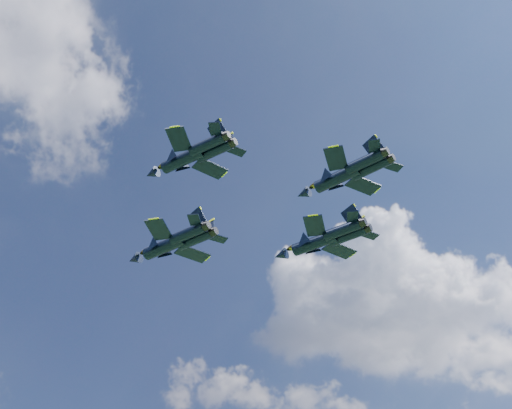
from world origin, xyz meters
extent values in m
cylinder|color=black|center=(-7.68, 16.74, 58.18)|extent=(4.93, 9.94, 1.96)
cone|color=black|center=(-9.66, 22.75, 58.18)|extent=(2.65, 3.27, 1.85)
ellipsoid|color=brown|center=(-8.81, 20.16, 58.78)|extent=(1.99, 3.30, 0.89)
cube|color=black|center=(-10.73, 13.45, 58.18)|extent=(5.66, 5.40, 0.20)
cube|color=black|center=(-3.27, 15.89, 58.18)|extent=(5.20, 3.16, 0.20)
cube|color=black|center=(-7.90, 8.29, 58.18)|extent=(2.99, 3.02, 0.15)
cube|color=black|center=(-2.51, 10.06, 58.18)|extent=(2.86, 2.06, 0.15)
cube|color=black|center=(-6.61, 9.63, 59.71)|extent=(1.76, 2.84, 3.28)
cube|color=black|center=(-4.33, 10.38, 59.71)|extent=(1.69, 3.25, 3.28)
cylinder|color=black|center=(-15.89, -1.35, 58.56)|extent=(4.35, 8.29, 1.64)
cone|color=black|center=(-17.70, 3.63, 58.56)|extent=(2.27, 2.76, 1.55)
ellipsoid|color=brown|center=(-16.92, 1.49, 59.06)|extent=(1.73, 2.76, 0.75)
cube|color=black|center=(-18.35, -4.19, 58.56)|extent=(4.71, 4.57, 0.16)
cube|color=black|center=(-12.17, -1.94, 58.56)|extent=(4.28, 2.52, 0.16)
cube|color=black|center=(-15.84, -8.42, 58.56)|extent=(2.48, 2.55, 0.13)
cube|color=black|center=(-11.38, -6.80, 58.56)|extent=(2.36, 1.66, 0.13)
cube|color=black|center=(-14.80, -7.27, 59.84)|extent=(1.54, 2.33, 2.75)
cube|color=black|center=(-12.91, -6.58, 59.84)|extent=(1.44, 2.72, 2.75)
cylinder|color=black|center=(13.62, 6.10, 61.99)|extent=(5.20, 10.34, 2.04)
cone|color=black|center=(11.51, 12.34, 61.99)|extent=(2.77, 3.42, 1.93)
ellipsoid|color=brown|center=(12.42, 9.65, 62.61)|extent=(2.09, 3.43, 0.93)
cube|color=black|center=(10.47, 2.64, 61.99)|extent=(5.89, 5.64, 0.20)
cube|color=black|center=(18.22, 5.25, 61.99)|extent=(5.39, 3.26, 0.20)
cube|color=black|center=(13.46, -2.70, 61.99)|extent=(3.11, 3.15, 0.16)
cube|color=black|center=(19.06, -0.81, 61.99)|extent=(2.97, 2.13, 0.16)
cube|color=black|center=(14.79, -1.29, 63.58)|extent=(1.85, 2.94, 3.42)
cube|color=black|center=(17.16, -0.50, 63.58)|extent=(1.77, 3.39, 3.42)
cylinder|color=black|center=(2.96, -10.19, 59.20)|extent=(3.90, 8.87, 1.74)
cone|color=black|center=(1.53, -4.75, 59.20)|extent=(2.23, 2.85, 1.65)
ellipsoid|color=brown|center=(2.15, -7.10, 59.74)|extent=(1.62, 2.92, 0.79)
cube|color=black|center=(0.08, -12.95, 59.20)|extent=(5.08, 4.68, 0.17)
cube|color=black|center=(6.83, -11.17, 59.20)|extent=(4.74, 3.06, 0.17)
cube|color=black|center=(2.32, -17.66, 59.20)|extent=(2.69, 2.64, 0.14)
cube|color=black|center=(7.19, -16.38, 59.20)|extent=(2.60, 1.95, 0.14)
cube|color=black|center=(3.53, -16.54, 60.56)|extent=(1.41, 2.59, 2.92)
cube|color=black|center=(5.59, -16.00, 60.56)|extent=(1.45, 2.90, 2.92)
camera|label=1|loc=(-45.83, -55.74, 3.26)|focal=45.00mm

